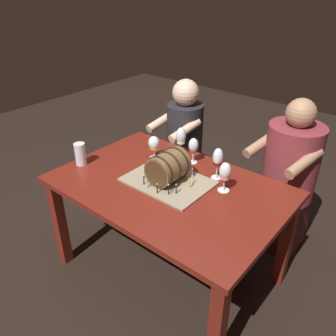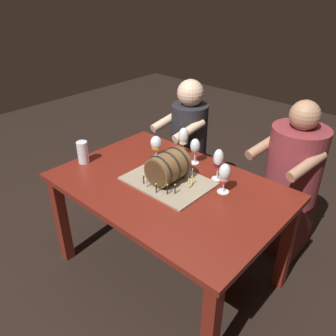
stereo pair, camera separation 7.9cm
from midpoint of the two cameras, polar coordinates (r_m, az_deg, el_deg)
name	(u,v)px [view 1 (the left image)]	position (r m, az deg, el deg)	size (l,w,h in m)	color
ground_plane	(169,269)	(2.56, -0.84, -16.63)	(8.00, 8.00, 0.00)	black
dining_table	(169,198)	(2.15, -0.96, -5.02)	(1.41, 0.94, 0.72)	maroon
barrel_cake	(168,170)	(2.07, -1.09, -0.30)	(0.52, 0.38, 0.21)	gray
wine_glass_amber	(154,144)	(2.35, -3.35, 4.07)	(0.08, 0.08, 0.16)	white
wine_glass_red	(218,159)	(2.11, 7.30, 1.57)	(0.07, 0.07, 0.21)	white
wine_glass_empty	(193,146)	(2.28, 3.30, 3.70)	(0.07, 0.07, 0.18)	white
wine_glass_rose	(225,172)	(1.99, 8.44, -0.75)	(0.07, 0.07, 0.19)	white
wine_glass_white	(181,137)	(2.39, 1.26, 5.22)	(0.07, 0.07, 0.21)	white
beer_pint	(80,154)	(2.37, -15.42, 2.20)	(0.07, 0.07, 0.15)	white
person_seated_left	(184,150)	(2.97, 1.93, 2.95)	(0.38, 0.48, 1.14)	black
person_seated_right	(287,181)	(2.56, 18.50, -2.12)	(0.50, 0.56, 1.17)	#4C1B1E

